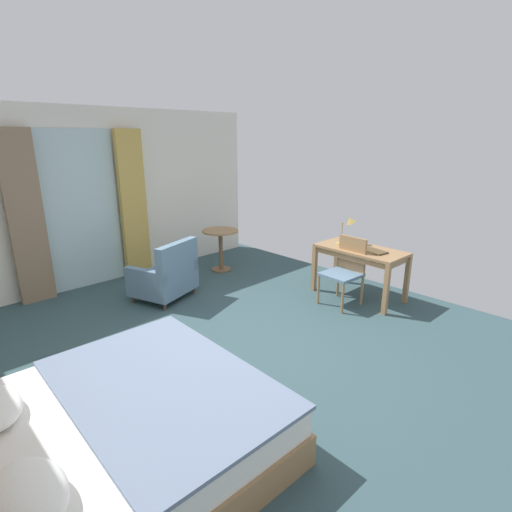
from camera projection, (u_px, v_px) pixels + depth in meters
ground at (230, 354)px, 4.31m from camera, size 6.09×6.75×0.10m
wall_back at (96, 198)px, 6.04m from camera, size 5.69×0.12×2.66m
balcony_glass_door at (82, 211)px, 5.85m from camera, size 1.11×0.02×2.34m
curtain_panel_left at (26, 219)px, 5.26m from camera, size 0.44×0.10×2.34m
curtain_panel_right at (133, 205)px, 6.30m from camera, size 0.42×0.10×2.34m
bed at (115, 433)px, 2.73m from camera, size 2.02×1.97×0.98m
writing_desk at (360, 255)px, 5.56m from camera, size 0.64×1.25×0.72m
desk_chair at (346, 268)px, 5.38m from camera, size 0.50×0.48×0.92m
desk_lamp at (348, 224)px, 5.69m from camera, size 0.25×0.22×0.43m
closed_book at (374, 251)px, 5.36m from camera, size 0.26×0.36×0.02m
armchair_by_window at (166, 276)px, 5.57m from camera, size 0.96×0.90×0.85m
round_cafe_table at (221, 241)px, 6.71m from camera, size 0.61×0.61×0.71m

